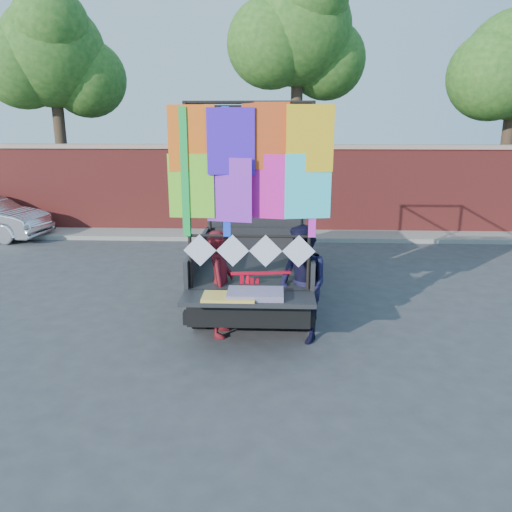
{
  "coord_description": "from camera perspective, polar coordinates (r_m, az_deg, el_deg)",
  "views": [
    {
      "loc": [
        0.43,
        -7.86,
        3.34
      ],
      "look_at": [
        0.11,
        -0.29,
        1.24
      ],
      "focal_mm": 35.0,
      "sensor_mm": 36.0,
      "label": 1
    }
  ],
  "objects": [
    {
      "name": "curb",
      "position": [
        14.54,
        0.67,
        2.41
      ],
      "size": [
        30.0,
        1.2,
        0.12
      ],
      "primitive_type": "cube",
      "color": "gray",
      "rests_on": "ground"
    },
    {
      "name": "brick_wall",
      "position": [
        15.0,
        0.77,
        7.73
      ],
      "size": [
        30.0,
        0.45,
        2.61
      ],
      "color": "maroon",
      "rests_on": "ground"
    },
    {
      "name": "ground",
      "position": [
        8.55,
        -0.66,
        -7.54
      ],
      "size": [
        90.0,
        90.0,
        0.0
      ],
      "primitive_type": "plane",
      "color": "#38383A",
      "rests_on": "ground"
    },
    {
      "name": "man",
      "position": [
        7.63,
        5.3,
        -3.22
      ],
      "size": [
        1.05,
        1.11,
        1.81
      ],
      "primitive_type": "imported",
      "rotation": [
        0.0,
        0.0,
        -1.02
      ],
      "color": "black",
      "rests_on": "ground"
    },
    {
      "name": "pickup_truck",
      "position": [
        10.14,
        0.1,
        1.54
      ],
      "size": [
        2.26,
        5.68,
        3.57
      ],
      "color": "black",
      "rests_on": "ground"
    },
    {
      "name": "tree_left",
      "position": [
        17.5,
        -22.28,
        20.2
      ],
      "size": [
        4.2,
        3.3,
        7.05
      ],
      "color": "#38281C",
      "rests_on": "ground"
    },
    {
      "name": "woman",
      "position": [
        7.81,
        -4.09,
        -3.16
      ],
      "size": [
        0.44,
        0.64,
        1.7
      ],
      "primitive_type": "imported",
      "rotation": [
        0.0,
        0.0,
        1.52
      ],
      "color": "maroon",
      "rests_on": "ground"
    },
    {
      "name": "streamer_bundle",
      "position": [
        7.69,
        -0.22,
        -3.29
      ],
      "size": [
        0.92,
        0.16,
        0.64
      ],
      "color": "red",
      "rests_on": "ground"
    },
    {
      "name": "tree_mid",
      "position": [
        16.16,
        4.91,
        23.78
      ],
      "size": [
        4.2,
        3.3,
        7.73
      ],
      "color": "#38281C",
      "rests_on": "ground"
    }
  ]
}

